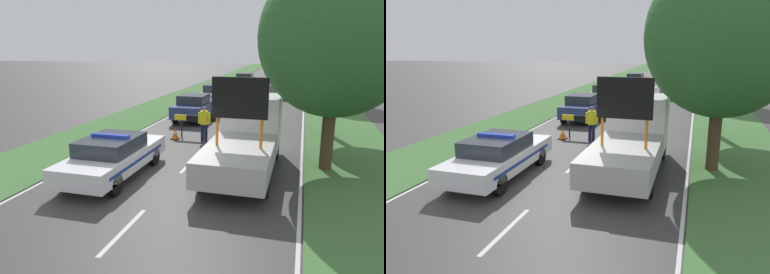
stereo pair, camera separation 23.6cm
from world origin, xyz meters
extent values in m
plane|color=#3D3A3A|center=(0.00, 0.00, 0.00)|extent=(160.00, 160.00, 0.00)
cube|color=silver|center=(0.00, -3.41, 0.00)|extent=(0.12, 2.41, 0.01)
cube|color=silver|center=(0.00, 2.12, 0.00)|extent=(0.12, 2.41, 0.01)
cube|color=silver|center=(0.00, 7.66, 0.00)|extent=(0.12, 2.41, 0.01)
cube|color=silver|center=(0.00, 13.20, 0.00)|extent=(0.12, 2.41, 0.01)
cube|color=silver|center=(0.00, 18.74, 0.00)|extent=(0.12, 2.41, 0.01)
cube|color=silver|center=(0.00, 24.27, 0.00)|extent=(0.12, 2.41, 0.01)
cube|color=silver|center=(0.00, 29.81, 0.00)|extent=(0.12, 2.41, 0.01)
cube|color=silver|center=(0.00, 35.35, 0.00)|extent=(0.12, 2.41, 0.01)
cube|color=silver|center=(0.00, 40.89, 0.00)|extent=(0.12, 2.41, 0.01)
cube|color=silver|center=(0.00, 46.42, 0.00)|extent=(0.12, 2.41, 0.01)
cube|color=silver|center=(0.00, 51.96, 0.00)|extent=(0.12, 2.41, 0.01)
cube|color=silver|center=(-4.01, 18.38, 0.00)|extent=(0.10, 68.14, 0.01)
cube|color=silver|center=(4.01, 18.38, 0.00)|extent=(0.10, 68.14, 0.01)
cube|color=#427038|center=(-5.95, 20.00, 0.01)|extent=(3.68, 120.00, 0.03)
cube|color=#427038|center=(5.95, 20.00, 0.01)|extent=(3.68, 120.00, 0.03)
cube|color=white|center=(-2.05, 0.02, 0.62)|extent=(1.85, 4.87, 0.58)
cube|color=#282D38|center=(-2.05, -0.13, 1.15)|extent=(1.63, 2.24, 0.48)
cylinder|color=black|center=(-2.86, 1.53, 0.33)|extent=(0.24, 0.66, 0.66)
cylinder|color=black|center=(-1.25, 1.53, 0.33)|extent=(0.24, 0.66, 0.66)
cylinder|color=black|center=(-2.86, -1.49, 0.33)|extent=(0.24, 0.66, 0.66)
cylinder|color=black|center=(-1.25, -1.49, 0.33)|extent=(0.24, 0.66, 0.66)
cube|color=#1E38C6|center=(-2.05, -0.13, 1.44)|extent=(1.29, 0.24, 0.10)
cube|color=#193399|center=(-2.05, 0.02, 0.65)|extent=(1.86, 3.99, 0.10)
cube|color=black|center=(-2.05, 2.49, 0.56)|extent=(1.02, 0.08, 0.35)
cube|color=white|center=(2.05, 3.61, 1.44)|extent=(2.13, 2.07, 1.98)
cube|color=#232833|center=(2.05, 4.63, 1.80)|extent=(1.81, 0.04, 0.87)
cube|color=#B2B2AD|center=(2.05, 0.50, 0.83)|extent=(2.13, 4.17, 0.77)
cylinder|color=#D16619|center=(1.36, 0.50, 1.67)|extent=(0.09, 0.09, 0.90)
cylinder|color=#D16619|center=(2.74, 0.50, 1.67)|extent=(0.09, 0.09, 0.90)
cube|color=black|center=(2.05, 0.50, 2.75)|extent=(1.73, 0.12, 1.26)
cylinder|color=black|center=(1.11, 3.61, 0.45)|extent=(0.24, 0.90, 0.90)
cylinder|color=black|center=(3.00, 3.61, 0.45)|extent=(0.24, 0.90, 0.90)
cylinder|color=black|center=(1.11, -0.34, 0.45)|extent=(0.24, 0.90, 0.90)
cylinder|color=black|center=(3.00, -0.34, 0.45)|extent=(0.24, 0.90, 0.90)
cylinder|color=black|center=(-1.60, 5.97, 0.41)|extent=(0.07, 0.07, 0.82)
cylinder|color=black|center=(1.26, 5.97, 0.41)|extent=(0.07, 0.07, 0.82)
cube|color=yellow|center=(-1.66, 5.97, 0.95)|extent=(0.60, 0.08, 0.26)
cube|color=black|center=(-1.06, 5.97, 0.95)|extent=(0.60, 0.08, 0.26)
cube|color=yellow|center=(-0.47, 5.97, 0.95)|extent=(0.60, 0.08, 0.26)
cube|color=black|center=(0.13, 5.97, 0.95)|extent=(0.60, 0.08, 0.26)
cube|color=yellow|center=(0.72, 5.97, 0.95)|extent=(0.60, 0.08, 0.26)
cube|color=black|center=(1.32, 5.97, 0.95)|extent=(0.60, 0.08, 0.26)
cylinder|color=#191E38|center=(-0.43, 5.46, 0.40)|extent=(0.15, 0.15, 0.80)
cylinder|color=#191E38|center=(-0.27, 5.46, 0.40)|extent=(0.15, 0.15, 0.80)
cylinder|color=yellow|center=(-0.35, 5.46, 1.10)|extent=(0.37, 0.37, 0.60)
cylinder|color=yellow|center=(-0.58, 5.46, 1.07)|extent=(0.12, 0.12, 0.51)
cylinder|color=yellow|center=(-0.12, 5.46, 1.07)|extent=(0.12, 0.12, 0.51)
sphere|color=tan|center=(-0.35, 5.46, 1.51)|extent=(0.21, 0.21, 0.21)
cylinder|color=#141933|center=(-0.35, 5.46, 1.57)|extent=(0.24, 0.24, 0.05)
cylinder|color=#191E38|center=(0.63, 5.19, 0.40)|extent=(0.15, 0.15, 0.79)
cylinder|color=#191E38|center=(0.80, 5.19, 0.40)|extent=(0.15, 0.15, 0.79)
cylinder|color=#4C6B9E|center=(0.71, 5.19, 1.09)|extent=(0.36, 0.36, 0.59)
cylinder|color=#4C6B9E|center=(0.49, 5.19, 1.06)|extent=(0.12, 0.12, 0.50)
cylinder|color=#4C6B9E|center=(0.94, 5.19, 1.06)|extent=(0.12, 0.12, 0.50)
sphere|color=#A57A5B|center=(0.71, 5.19, 1.49)|extent=(0.20, 0.20, 0.20)
cube|color=black|center=(1.49, 5.69, 0.01)|extent=(0.37, 0.37, 0.03)
cone|color=orange|center=(1.49, 5.69, 0.28)|extent=(0.32, 0.32, 0.49)
cylinder|color=white|center=(1.49, 5.69, 0.30)|extent=(0.18, 0.18, 0.07)
cube|color=black|center=(0.56, 6.31, 0.01)|extent=(0.34, 0.34, 0.03)
cone|color=orange|center=(0.56, 6.31, 0.26)|extent=(0.29, 0.29, 0.45)
cylinder|color=white|center=(0.56, 6.31, 0.28)|extent=(0.17, 0.17, 0.06)
cube|color=black|center=(-1.77, 5.46, 0.01)|extent=(0.39, 0.39, 0.03)
cone|color=orange|center=(-1.77, 5.46, 0.29)|extent=(0.33, 0.33, 0.51)
cylinder|color=white|center=(-1.77, 5.46, 0.31)|extent=(0.19, 0.19, 0.07)
cube|color=navy|center=(-2.19, 10.15, 0.68)|extent=(1.74, 3.97, 0.70)
cube|color=#282D38|center=(-2.19, 10.03, 1.28)|extent=(1.53, 1.83, 0.50)
cylinder|color=black|center=(-2.94, 11.38, 0.33)|extent=(0.24, 0.67, 0.67)
cylinder|color=black|center=(-1.44, 11.38, 0.33)|extent=(0.24, 0.67, 0.67)
cylinder|color=black|center=(-2.94, 8.92, 0.33)|extent=(0.24, 0.67, 0.67)
cylinder|color=black|center=(-1.44, 8.92, 0.33)|extent=(0.24, 0.67, 0.67)
cube|color=#B2B2B7|center=(-2.28, 16.64, 0.64)|extent=(1.93, 3.93, 0.63)
cube|color=#282D38|center=(-2.28, 16.52, 1.22)|extent=(1.70, 1.81, 0.52)
cylinder|color=black|center=(-3.13, 17.86, 0.33)|extent=(0.24, 0.66, 0.66)
cylinder|color=black|center=(-1.43, 17.86, 0.33)|extent=(0.24, 0.66, 0.66)
cylinder|color=black|center=(-3.13, 15.42, 0.33)|extent=(0.24, 0.66, 0.66)
cylinder|color=black|center=(-1.43, 15.42, 0.33)|extent=(0.24, 0.66, 0.66)
cube|color=slate|center=(2.14, 22.52, 0.78)|extent=(1.74, 4.50, 0.78)
cube|color=#282D38|center=(2.14, 22.38, 1.42)|extent=(1.53, 2.07, 0.51)
cylinder|color=black|center=(1.39, 23.91, 0.39)|extent=(0.24, 0.78, 0.78)
cylinder|color=black|center=(2.89, 23.91, 0.39)|extent=(0.24, 0.78, 0.78)
cylinder|color=black|center=(1.39, 21.12, 0.39)|extent=(0.24, 0.78, 0.78)
cylinder|color=black|center=(2.89, 21.12, 0.39)|extent=(0.24, 0.78, 0.78)
cube|color=black|center=(-2.09, 29.05, 0.65)|extent=(1.72, 4.32, 0.59)
cube|color=#282D38|center=(-2.09, 28.92, 1.21)|extent=(1.51, 1.99, 0.53)
cylinder|color=black|center=(-2.83, 30.38, 0.36)|extent=(0.24, 0.72, 0.72)
cylinder|color=black|center=(-1.36, 30.38, 0.36)|extent=(0.24, 0.72, 0.72)
cylinder|color=black|center=(-2.83, 27.71, 0.36)|extent=(0.24, 0.72, 0.72)
cylinder|color=black|center=(-1.36, 27.71, 0.36)|extent=(0.24, 0.72, 0.72)
cylinder|color=#4C3823|center=(5.74, 20.14, 1.51)|extent=(0.42, 0.42, 3.01)
ellipsoid|color=#2D662D|center=(5.74, 20.14, 4.75)|extent=(4.63, 4.63, 4.86)
cylinder|color=#4C3823|center=(5.11, 8.54, 1.83)|extent=(0.38, 0.38, 3.66)
ellipsoid|color=#1E471E|center=(5.11, 8.54, 4.95)|extent=(3.44, 3.44, 3.61)
cylinder|color=#4C3823|center=(4.81, 2.81, 1.34)|extent=(0.43, 0.43, 2.68)
ellipsoid|color=#2D662D|center=(4.81, 2.81, 4.60)|extent=(5.13, 5.13, 5.39)
cylinder|color=#4C3823|center=(5.24, 32.13, 1.36)|extent=(0.42, 0.42, 2.71)
ellipsoid|color=#235623|center=(5.24, 32.13, 4.51)|extent=(4.80, 4.80, 5.04)
cylinder|color=#4C3823|center=(5.41, 39.03, 2.18)|extent=(0.42, 0.42, 4.35)
ellipsoid|color=#1E471E|center=(5.41, 39.03, 6.06)|extent=(4.56, 4.56, 4.79)
camera|label=1|loc=(3.87, -10.73, 4.30)|focal=35.00mm
camera|label=2|loc=(4.09, -10.66, 4.30)|focal=35.00mm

